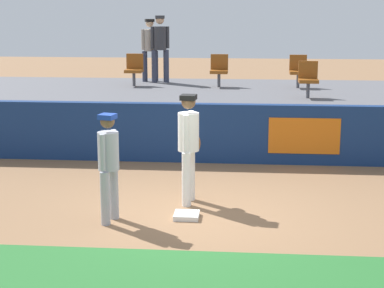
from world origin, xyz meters
name	(u,v)px	position (x,y,z in m)	size (l,w,h in m)	color
ground_plane	(197,216)	(0.00, 0.00, 0.00)	(60.00, 60.00, 0.00)	#846042
first_base	(187,215)	(-0.16, -0.11, 0.04)	(0.40, 0.40, 0.08)	white
player_fielder_home	(189,141)	(-0.19, 0.70, 1.09)	(0.40, 0.57, 1.89)	white
player_runner_visitor	(109,160)	(-1.35, -0.39, 1.00)	(0.40, 0.47, 1.73)	#9EA3AD
field_wall	(211,133)	(0.01, 3.61, 0.64)	(18.00, 0.26, 1.28)	navy
bleacher_platform	(216,114)	(0.00, 6.18, 0.61)	(18.00, 4.80, 1.23)	#59595E
seat_back_right	(298,69)	(2.08, 6.85, 1.70)	(0.44, 0.44, 0.84)	#4C4C51
seat_front_right	(308,77)	(2.18, 5.05, 1.70)	(0.44, 0.44, 0.84)	#4C4C51
seat_back_center	(219,69)	(0.03, 6.85, 1.70)	(0.46, 0.44, 0.84)	#4C4C51
seat_back_left	(134,68)	(-2.21, 6.85, 1.70)	(0.45, 0.44, 0.84)	#4C4C51
spectator_hooded	(150,46)	(-1.93, 7.84, 2.23)	(0.46, 0.42, 1.72)	#33384C
spectator_capped	(160,44)	(-1.62, 7.62, 2.28)	(0.50, 0.41, 1.82)	#33384C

